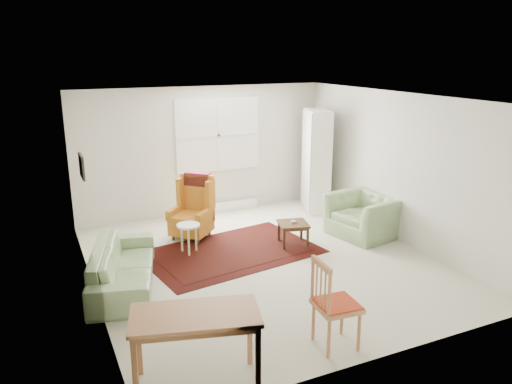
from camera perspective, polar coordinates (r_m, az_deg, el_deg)
name	(u,v)px	position (r m, az deg, el deg)	size (l,w,h in m)	color
room	(260,180)	(7.53, 0.41, 1.36)	(5.04, 5.54, 2.51)	beige
rug	(231,252)	(8.12, -2.87, -6.82)	(2.71, 1.74, 0.03)	black
sofa	(123,258)	(7.12, -15.00, -7.35)	(1.99, 0.78, 0.80)	#7D9A66
armchair	(364,212)	(8.91, 12.26, -2.22)	(1.11, 0.97, 0.86)	#7D9A66
wingback_chair	(191,207)	(8.64, -7.47, -1.75)	(0.63, 0.67, 1.10)	#B86F1C
coffee_table	(293,233)	(8.39, 4.25, -4.75)	(0.47, 0.47, 0.39)	#3D2512
stool	(189,239)	(8.07, -7.69, -5.30)	(0.37, 0.37, 0.50)	white
cabinet	(317,161)	(10.05, 6.95, 3.53)	(0.43, 0.81, 2.03)	white
desk	(196,349)	(5.04, -6.84, -17.42)	(1.21, 0.61, 0.77)	#A97144
desk_chair	(337,303)	(5.58, 9.22, -12.44)	(0.45, 0.45, 1.03)	#A97144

